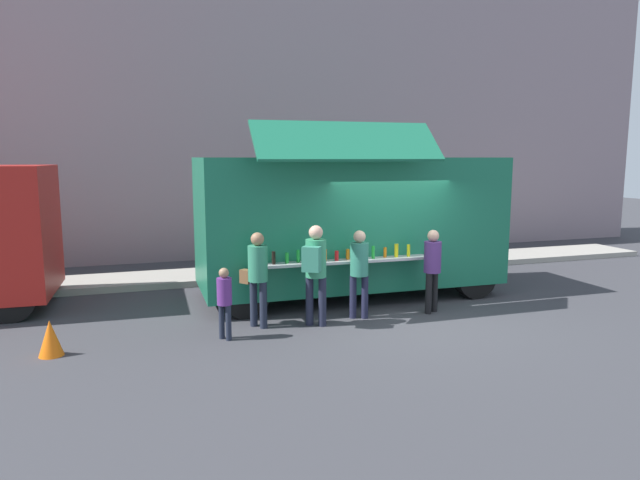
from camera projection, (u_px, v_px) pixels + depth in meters
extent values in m
plane|color=#38383D|center=(405.00, 316.00, 10.55)|extent=(60.00, 60.00, 0.00)
cube|color=#9E998E|center=(152.00, 280.00, 13.35)|extent=(28.00, 1.60, 0.15)
cube|color=gray|center=(175.00, 73.00, 16.55)|extent=(32.00, 2.40, 10.81)
cube|color=#1A6F4E|center=(350.00, 221.00, 11.92)|extent=(6.31, 2.39, 2.65)
cube|color=#1A6F4E|center=(348.00, 141.00, 10.03)|extent=(3.47, 0.85, 0.73)
cube|color=black|center=(340.00, 211.00, 10.65)|extent=(3.29, 0.13, 1.19)
cube|color=#B7B7BC|center=(343.00, 261.00, 10.58)|extent=(3.46, 0.39, 0.05)
cylinder|color=black|center=(274.00, 258.00, 10.14)|extent=(0.07, 0.07, 0.23)
cylinder|color=green|center=(287.00, 258.00, 10.24)|extent=(0.06, 0.06, 0.19)
cylinder|color=green|center=(298.00, 256.00, 10.33)|extent=(0.06, 0.06, 0.23)
cylinder|color=green|center=(312.00, 257.00, 10.33)|extent=(0.08, 0.08, 0.21)
cylinder|color=orange|center=(325.00, 255.00, 10.46)|extent=(0.08, 0.08, 0.22)
cylinder|color=red|center=(337.00, 256.00, 10.52)|extent=(0.07, 0.07, 0.18)
cylinder|color=orange|center=(348.00, 254.00, 10.64)|extent=(0.07, 0.07, 0.19)
cylinder|color=yellow|center=(363.00, 252.00, 10.64)|extent=(0.07, 0.07, 0.26)
cylinder|color=green|center=(373.00, 252.00, 10.71)|extent=(0.06, 0.06, 0.24)
cylinder|color=orange|center=(385.00, 252.00, 10.85)|extent=(0.06, 0.06, 0.19)
cylinder|color=yellow|center=(396.00, 250.00, 10.88)|extent=(0.08, 0.08, 0.26)
cylinder|color=yellow|center=(408.00, 250.00, 10.94)|extent=(0.06, 0.06, 0.24)
cube|color=black|center=(477.00, 195.00, 12.78)|extent=(0.10, 1.98, 1.17)
cylinder|color=black|center=(428.00, 260.00, 13.78)|extent=(0.90, 0.28, 0.90)
cylinder|color=black|center=(475.00, 277.00, 11.87)|extent=(0.90, 0.28, 0.90)
cylinder|color=black|center=(229.00, 273.00, 12.31)|extent=(0.90, 0.28, 0.90)
cylinder|color=black|center=(245.00, 294.00, 10.40)|extent=(0.90, 0.28, 0.90)
cube|color=black|center=(49.00, 210.00, 11.04)|extent=(0.14, 1.88, 1.00)
cylinder|color=black|center=(34.00, 276.00, 12.07)|extent=(0.84, 0.26, 0.84)
cylinder|color=black|center=(11.00, 299.00, 10.14)|extent=(0.84, 0.26, 0.84)
cone|color=orange|center=(50.00, 338.00, 8.41)|extent=(0.36, 0.36, 0.55)
cylinder|color=#2C5E38|center=(462.00, 246.00, 15.55)|extent=(0.60, 0.60, 1.04)
cylinder|color=#1F213B|center=(353.00, 297.00, 10.38)|extent=(0.13, 0.13, 0.80)
cylinder|color=#1F213B|center=(365.00, 297.00, 10.36)|extent=(0.13, 0.13, 0.80)
cylinder|color=#307F68|center=(359.00, 259.00, 10.27)|extent=(0.33, 0.33, 0.61)
sphere|color=#D7A98A|center=(360.00, 237.00, 10.21)|extent=(0.23, 0.23, 0.23)
cylinder|color=#1E2134|center=(310.00, 301.00, 9.94)|extent=(0.14, 0.14, 0.88)
cylinder|color=#1E2134|center=(322.00, 302.00, 9.88)|extent=(0.14, 0.14, 0.88)
cylinder|color=#318B60|center=(316.00, 258.00, 9.80)|extent=(0.36, 0.36, 0.66)
sphere|color=#DAA289|center=(316.00, 232.00, 9.73)|extent=(0.25, 0.25, 0.25)
cube|color=#317D64|center=(311.00, 259.00, 9.53)|extent=(0.36, 0.33, 0.43)
cylinder|color=#1F2535|center=(254.00, 303.00, 9.88)|extent=(0.13, 0.13, 0.82)
cylinder|color=#1F2535|center=(263.00, 305.00, 9.76)|extent=(0.13, 0.13, 0.82)
cylinder|color=#318663|center=(258.00, 263.00, 9.72)|extent=(0.34, 0.34, 0.62)
sphere|color=#9A6E4F|center=(257.00, 239.00, 9.66)|extent=(0.23, 0.23, 0.23)
cube|color=brown|center=(246.00, 276.00, 9.91)|extent=(0.23, 0.24, 0.24)
cylinder|color=black|center=(429.00, 293.00, 10.67)|extent=(0.12, 0.12, 0.79)
cylinder|color=black|center=(434.00, 292.00, 10.83)|extent=(0.12, 0.12, 0.79)
cylinder|color=#543074|center=(433.00, 257.00, 10.65)|extent=(0.33, 0.33, 0.59)
sphere|color=#DAA689|center=(433.00, 236.00, 10.59)|extent=(0.22, 0.22, 0.22)
cylinder|color=#1E2535|center=(222.00, 321.00, 9.21)|extent=(0.09, 0.09, 0.58)
cylinder|color=#1E2535|center=(229.00, 323.00, 9.12)|extent=(0.09, 0.09, 0.58)
cylinder|color=#5D2B7A|center=(224.00, 291.00, 9.09)|extent=(0.24, 0.24, 0.44)
sphere|color=#977355|center=(224.00, 273.00, 9.05)|extent=(0.16, 0.16, 0.16)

